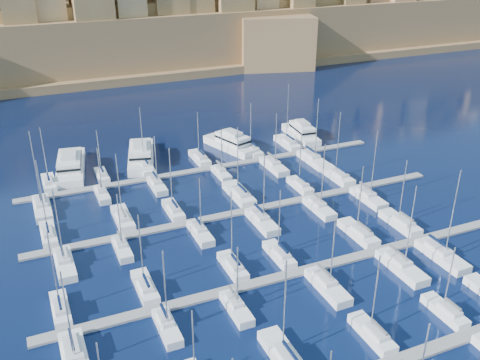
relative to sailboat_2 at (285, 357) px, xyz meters
name	(u,v)px	position (x,y,z in m)	size (l,w,h in m)	color
ground	(272,236)	(12.24, 28.18, -0.76)	(600.00, 600.00, 0.00)	black
pontoon_mid_near	(305,270)	(12.24, 16.18, -0.56)	(84.00, 2.00, 0.40)	slate
pontoon_mid_far	(249,210)	(12.24, 38.18, -0.56)	(84.00, 2.00, 0.40)	slate
pontoon_far	(209,168)	(12.24, 60.18, -0.56)	(84.00, 2.00, 0.40)	slate
sailboat_2	(285,357)	(0.00, 0.00, 0.00)	(2.97, 9.89, 15.17)	white
sailboat_3	(373,334)	(12.77, -0.88, -0.03)	(2.43, 8.10, 13.11)	white
sailboat_4	(445,311)	(25.06, -1.12, -0.05)	(2.28, 7.60, 11.35)	white
sailboat_12	(61,309)	(-24.88, 21.03, -0.03)	(2.37, 7.91, 13.43)	white
sailboat_13	(145,287)	(-12.55, 21.31, -0.03)	(2.55, 8.49, 13.21)	white
sailboat_14	(233,266)	(1.76, 21.09, -0.02)	(2.41, 8.03, 14.13)	white
sailboat_15	(280,255)	(10.17, 21.13, -0.03)	(2.43, 8.11, 12.75)	white
sailboat_16	(359,233)	(26.30, 21.78, -0.02)	(2.83, 9.43, 13.71)	white
sailboat_17	(400,223)	(35.49, 21.73, -0.02)	(2.80, 9.35, 13.32)	white
sailboat_18	(75,359)	(-24.38, 10.13, 0.00)	(3.11, 10.35, 14.71)	white
sailboat_19	(167,327)	(-12.05, 11.40, -0.03)	(2.32, 7.75, 13.49)	white
sailboat_20	(236,308)	(-1.81, 11.38, -0.05)	(2.34, 7.80, 11.45)	white
sailboat_21	(327,286)	(12.86, 10.56, -0.02)	(2.84, 9.47, 12.75)	white
sailboat_22	(401,266)	(26.48, 10.27, 0.01)	(3.02, 10.06, 15.65)	white
sailboat_23	(442,255)	(34.71, 10.21, 0.02)	(3.05, 10.17, 16.77)	white
sailboat_24	(48,234)	(-24.40, 43.33, -0.01)	(2.56, 8.52, 15.03)	white
sailboat_25	(123,218)	(-11.05, 43.78, -0.02)	(2.83, 9.45, 13.80)	white
sailboat_26	(173,210)	(-1.42, 43.16, -0.03)	(2.45, 8.18, 13.62)	white
sailboat_27	(239,194)	(12.90, 44.39, 0.01)	(3.21, 10.68, 15.21)	white
sailboat_28	(300,185)	(26.34, 43.03, -0.04)	(2.38, 7.92, 12.31)	white
sailboat_29	(337,175)	(36.24, 44.13, 0.00)	(3.05, 10.16, 15.43)	white
sailboat_30	(65,264)	(-22.95, 32.56, -0.01)	(2.84, 9.47, 14.75)	white
sailboat_31	(122,248)	(-13.42, 33.48, -0.05)	(2.28, 7.59, 11.51)	white
sailboat_32	(200,233)	(0.48, 33.10, -0.04)	(2.51, 8.37, 11.97)	white
sailboat_33	(262,221)	(12.36, 32.49, -0.01)	(2.88, 9.61, 14.73)	white
sailboat_34	(319,207)	(24.85, 32.87, -0.01)	(2.65, 8.83, 14.39)	white
sailboat_35	(368,197)	(36.18, 32.61, 0.00)	(2.81, 9.37, 15.52)	white
sailboat_36	(49,183)	(-22.19, 65.35, -0.03)	(2.57, 8.56, 13.43)	white
sailboat_37	(102,175)	(-11.10, 64.85, -0.05)	(2.26, 7.54, 11.34)	white
sailboat_38	(145,166)	(-1.22, 65.81, -0.01)	(2.85, 9.50, 14.91)	white
sailboat_39	(200,158)	(11.91, 65.56, -0.03)	(2.70, 8.99, 12.18)	white
sailboat_40	(251,150)	(25.29, 65.42, -0.03)	(2.61, 8.70, 12.72)	white
sailboat_41	(288,143)	(35.60, 65.96, 0.01)	(2.94, 9.81, 16.12)	white
sailboat_42	(42,208)	(-24.52, 54.10, 0.02)	(3.12, 10.40, 16.99)	white
sailboat_43	(102,194)	(-12.77, 55.52, -0.05)	(2.25, 7.51, 11.36)	white
sailboat_44	(157,185)	(-1.36, 55.12, -0.04)	(2.50, 8.32, 12.21)	white
sailboat_45	(221,173)	(13.42, 55.59, -0.05)	(2.21, 7.37, 11.34)	white
sailboat_46	(274,166)	(25.91, 54.40, -0.01)	(2.94, 9.79, 13.75)	white
sailboat_47	(313,160)	(36.03, 53.99, 0.01)	(3.19, 10.64, 15.99)	white
motor_yacht_a	(70,165)	(-16.89, 70.97, 0.97)	(8.99, 20.04, 5.25)	white
motor_yacht_b	(141,155)	(-0.87, 70.81, 0.97)	(10.27, 19.81, 5.25)	white
motor_yacht_c	(231,143)	(21.62, 69.37, 0.97)	(9.53, 16.69, 5.25)	white
motor_yacht_d	(301,133)	(41.21, 68.95, 0.97)	(5.83, 15.47, 5.25)	white
fortified_city	(102,24)	(12.05, 183.44, 13.98)	(460.00, 108.95, 59.52)	brown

